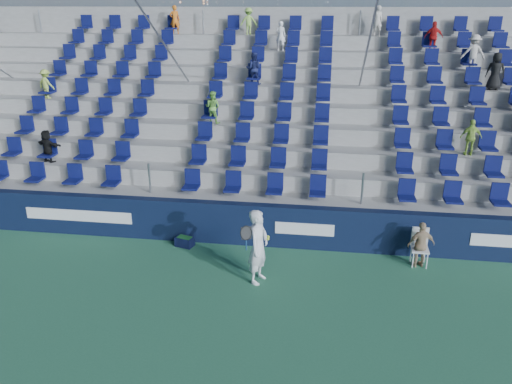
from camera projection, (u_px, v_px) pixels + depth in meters
ground at (230, 307)px, 11.15m from camera, size 70.00×70.00×0.00m
sponsor_wall at (251, 224)px, 13.85m from camera, size 24.00×0.32×1.20m
grandstand at (272, 127)px, 18.01m from camera, size 24.00×8.17×6.63m
tennis_player at (258, 246)px, 11.86m from camera, size 0.71×0.78×1.87m
line_judge_chair at (420, 244)px, 12.81m from camera, size 0.44×0.45×0.98m
line_judge at (421, 245)px, 12.65m from camera, size 0.77×0.47×1.22m
ball_bin at (185, 241)px, 13.88m from camera, size 0.55×0.44×0.27m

